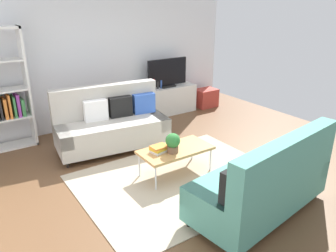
{
  "coord_description": "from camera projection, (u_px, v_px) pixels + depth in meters",
  "views": [
    {
      "loc": [
        -2.53,
        -3.61,
        2.5
      ],
      "look_at": [
        0.17,
        0.36,
        0.65
      ],
      "focal_mm": 35.16,
      "sensor_mm": 36.0,
      "label": 1
    }
  ],
  "objects": [
    {
      "name": "table_book_1",
      "position": [
        159.0,
        148.0,
        4.79
      ],
      "size": [
        0.27,
        0.22,
        0.03
      ],
      "primitive_type": "cube",
      "rotation": [
        0.0,
        0.0,
        0.2
      ],
      "color": "gold",
      "rests_on": "table_book_0"
    },
    {
      "name": "table_book_2",
      "position": [
        159.0,
        147.0,
        4.78
      ],
      "size": [
        0.25,
        0.19,
        0.02
      ],
      "primitive_type": "cube",
      "rotation": [
        0.0,
        0.0,
        0.05
      ],
      "color": "orange",
      "rests_on": "table_book_1"
    },
    {
      "name": "bottle_2",
      "position": [
        161.0,
        84.0,
        7.34
      ],
      "size": [
        0.04,
        0.04,
        0.18
      ],
      "primitive_type": "cylinder",
      "color": "#3359B2",
      "rests_on": "tv_console"
    },
    {
      "name": "potted_plant",
      "position": [
        173.0,
        142.0,
        4.74
      ],
      "size": [
        0.22,
        0.22,
        0.3
      ],
      "color": "brown",
      "rests_on": "coffee_table"
    },
    {
      "name": "ground_plane",
      "position": [
        172.0,
        175.0,
        5.02
      ],
      "size": [
        7.68,
        7.68,
        0.0
      ],
      "primitive_type": "plane",
      "color": "brown"
    },
    {
      "name": "couch_green",
      "position": [
        264.0,
        182.0,
        3.95
      ],
      "size": [
        1.99,
        1.07,
        1.1
      ],
      "rotation": [
        0.0,
        0.0,
        0.13
      ],
      "color": "teal",
      "rests_on": "ground_plane"
    },
    {
      "name": "vase_0",
      "position": [
        144.0,
        87.0,
        7.21
      ],
      "size": [
        0.14,
        0.14,
        0.14
      ],
      "primitive_type": "cylinder",
      "color": "silver",
      "rests_on": "tv_console"
    },
    {
      "name": "storage_trunk",
      "position": [
        206.0,
        98.0,
        8.15
      ],
      "size": [
        0.52,
        0.4,
        0.44
      ],
      "primitive_type": "cube",
      "color": "#B2382D",
      "rests_on": "ground_plane"
    },
    {
      "name": "table_book_0",
      "position": [
        159.0,
        151.0,
        4.8
      ],
      "size": [
        0.27,
        0.22,
        0.04
      ],
      "primitive_type": "cube",
      "rotation": [
        0.0,
        0.0,
        0.19
      ],
      "color": "silver",
      "rests_on": "coffee_table"
    },
    {
      "name": "bottle_1",
      "position": [
        158.0,
        85.0,
        7.3
      ],
      "size": [
        0.05,
        0.05,
        0.17
      ],
      "primitive_type": "cylinder",
      "color": "#262626",
      "rests_on": "tv_console"
    },
    {
      "name": "tv_console",
      "position": [
        167.0,
        100.0,
        7.62
      ],
      "size": [
        1.4,
        0.44,
        0.64
      ],
      "primitive_type": "cube",
      "color": "silver",
      "rests_on": "ground_plane"
    },
    {
      "name": "coffee_table",
      "position": [
        176.0,
        150.0,
        4.92
      ],
      "size": [
        1.1,
        0.56,
        0.42
      ],
      "color": "#B7844C",
      "rests_on": "ground_plane"
    },
    {
      "name": "tv",
      "position": [
        167.0,
        73.0,
        7.37
      ],
      "size": [
        1.0,
        0.2,
        0.64
      ],
      "color": "black",
      "rests_on": "tv_console"
    },
    {
      "name": "wall_far",
      "position": [
        94.0,
        55.0,
        6.66
      ],
      "size": [
        6.4,
        0.12,
        2.9
      ],
      "primitive_type": "cube",
      "color": "silver",
      "rests_on": "ground_plane"
    },
    {
      "name": "couch_beige",
      "position": [
        112.0,
        124.0,
        5.8
      ],
      "size": [
        1.99,
        1.07,
        1.1
      ],
      "rotation": [
        0.0,
        0.0,
        3.02
      ],
      "color": "#B2ADA3",
      "rests_on": "ground_plane"
    },
    {
      "name": "area_rug",
      "position": [
        180.0,
        179.0,
        4.88
      ],
      "size": [
        2.9,
        2.2,
        0.01
      ],
      "primitive_type": "cube",
      "color": "tan",
      "rests_on": "ground_plane"
    },
    {
      "name": "bottle_0",
      "position": [
        153.0,
        84.0,
        7.23
      ],
      "size": [
        0.06,
        0.06,
        0.24
      ],
      "primitive_type": "cylinder",
      "color": "red",
      "rests_on": "tv_console"
    }
  ]
}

